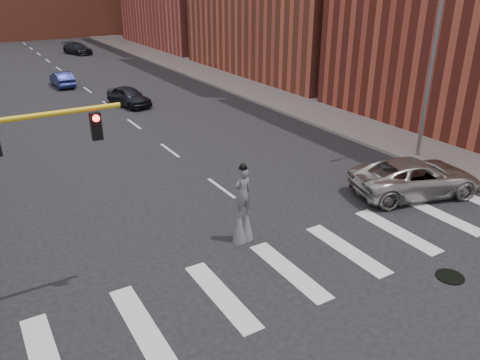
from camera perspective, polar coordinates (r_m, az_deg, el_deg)
ground_plane at (r=16.03m, az=11.91°, el=-11.18°), size 160.00×160.00×0.00m
sidewalk_right at (r=41.71m, az=1.50°, el=11.17°), size 5.00×90.00×0.18m
manhole at (r=16.99m, az=24.21°, el=-10.70°), size 0.90×0.90×0.04m
streetlight at (r=25.80m, az=22.17°, el=12.70°), size 2.05×0.20×9.00m
stilt_performer at (r=16.94m, az=0.35°, el=-3.70°), size 0.84×0.54×3.07m
suv_crossing at (r=22.24m, az=20.64°, el=0.32°), size 6.29×4.17×1.61m
car_near at (r=36.78m, az=-13.40°, el=9.88°), size 2.65×4.54×1.45m
car_mid at (r=45.33m, az=-20.86°, el=11.42°), size 1.51×4.06×1.33m
car_far at (r=64.83m, az=-19.21°, el=14.89°), size 3.26×5.08×1.37m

